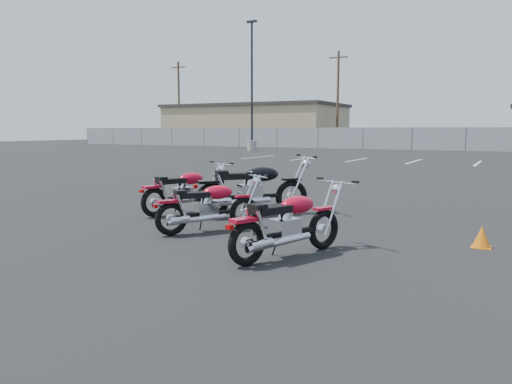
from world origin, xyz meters
The scene contains 12 objects.
ground centered at (0.00, 0.00, 0.00)m, with size 120.00×120.00×0.00m, color black.
motorcycle_front_red centered at (-1.91, 1.57, 0.44)m, with size 1.05×1.95×0.97m.
motorcycle_second_black centered at (-0.57, 1.91, 0.52)m, with size 1.90×2.01×1.14m.
motorcycle_third_red centered at (-0.49, 0.28, 0.41)m, with size 1.33×1.72×0.91m.
motorcycle_rear_red centered at (1.29, -0.58, 0.44)m, with size 1.12×1.91×0.96m.
training_cone_near centered at (3.46, 1.16, 0.15)m, with size 0.26×0.26×0.31m.
light_pole_west centered at (-14.47, 27.39, 2.48)m, with size 0.80×0.70×9.68m.
chainlink_fence centered at (0.00, 35.00, 0.90)m, with size 80.06×0.06×1.80m.
tan_building_west centered at (-22.00, 42.00, 2.16)m, with size 18.40×10.40×4.30m.
utility_pole_a centered at (-30.00, 39.00, 4.69)m, with size 1.80×0.24×9.00m.
utility_pole_b centered at (-12.00, 40.00, 4.69)m, with size 1.80×0.24×9.00m.
parking_line_stripes centered at (-2.50, 20.00, 0.00)m, with size 15.12×4.00×0.01m.
Camera 1 is at (3.89, -6.30, 1.63)m, focal length 35.00 mm.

